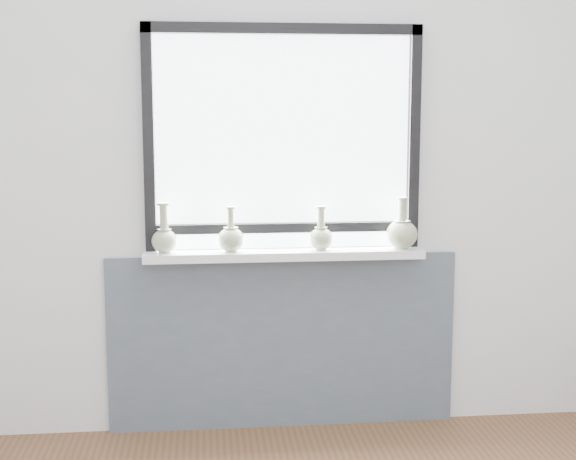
{
  "coord_description": "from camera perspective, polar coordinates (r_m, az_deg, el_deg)",
  "views": [
    {
      "loc": [
        -0.37,
        -2.0,
        1.56
      ],
      "look_at": [
        0.0,
        1.55,
        1.02
      ],
      "focal_mm": 50.0,
      "sensor_mm": 36.0,
      "label": 1
    }
  ],
  "objects": [
    {
      "name": "back_wall",
      "position": [
        3.84,
        -0.41,
        4.72
      ],
      "size": [
        3.6,
        0.02,
        2.6
      ],
      "primitive_type": "cube",
      "color": "silver",
      "rests_on": "ground"
    },
    {
      "name": "windowsill",
      "position": [
        3.79,
        -0.25,
        -1.73
      ],
      "size": [
        1.32,
        0.18,
        0.04
      ],
      "primitive_type": "cube",
      "color": "white",
      "rests_on": "apron_panel"
    },
    {
      "name": "window",
      "position": [
        3.8,
        -0.35,
        6.81
      ],
      "size": [
        1.3,
        0.06,
        1.05
      ],
      "color": "black",
      "rests_on": "windowsill"
    },
    {
      "name": "apron_panel",
      "position": [
        3.97,
        -0.35,
        -7.96
      ],
      "size": [
        1.7,
        0.03,
        0.86
      ],
      "primitive_type": "cube",
      "color": "#4E5866",
      "rests_on": "ground"
    },
    {
      "name": "vase_a",
      "position": [
        3.75,
        -8.78,
        -0.55
      ],
      "size": [
        0.12,
        0.12,
        0.23
      ],
      "rotation": [
        0.0,
        0.0,
        -0.28
      ],
      "color": "#A8B78E",
      "rests_on": "windowsill"
    },
    {
      "name": "vase_b",
      "position": [
        3.74,
        -4.08,
        -0.56
      ],
      "size": [
        0.13,
        0.13,
        0.21
      ],
      "rotation": [
        0.0,
        0.0,
        -0.38
      ],
      "color": "#A8B78E",
      "rests_on": "windowsill"
    },
    {
      "name": "vase_d",
      "position": [
        3.85,
        8.09,
        -0.19
      ],
      "size": [
        0.15,
        0.15,
        0.25
      ],
      "rotation": [
        0.0,
        0.0,
        -0.18
      ],
      "color": "#A8B78E",
      "rests_on": "windowsill"
    },
    {
      "name": "vase_c",
      "position": [
        3.79,
        2.36,
        -0.44
      ],
      "size": [
        0.12,
        0.12,
        0.21
      ],
      "rotation": [
        0.0,
        0.0,
        0.31
      ],
      "color": "#A8B78E",
      "rests_on": "windowsill"
    }
  ]
}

